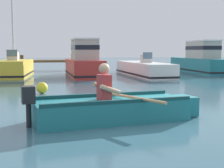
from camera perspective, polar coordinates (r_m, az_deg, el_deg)
The scene contains 7 objects.
ground_plane at distance 7.43m, azimuth 5.65°, elevation -5.29°, with size 120.00×120.00×0.00m, color #386070.
rowboat_with_person at distance 6.66m, azimuth 0.42°, elevation -4.36°, with size 3.73×1.82×1.19m.
moored_boat_yellow at distance 18.84m, azimuth -16.90°, elevation 2.66°, with size 1.99×4.86×4.73m.
moored_boat_red at distance 18.11m, azimuth -4.99°, elevation 3.81°, with size 1.75×5.02×2.10m.
moored_boat_white at distance 18.78m, azimuth 5.54°, elevation 2.62°, with size 1.75×6.56×1.34m.
moored_boat_teal at distance 22.26m, azimuth 15.23°, elevation 4.03°, with size 1.83×6.54×2.10m.
mooring_buoy at distance 11.10m, azimuth -12.27°, elevation -0.65°, with size 0.39×0.39×0.39m, color yellow.
Camera 1 is at (-2.20, -6.94, 1.44)m, focal length 51.68 mm.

